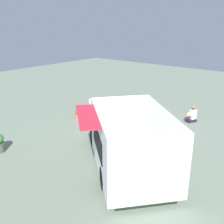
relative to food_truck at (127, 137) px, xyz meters
name	(u,v)px	position (x,y,z in m)	size (l,w,h in m)	color
ground_plane	(123,140)	(1.53, 1.32, -1.06)	(40.00, 40.00, 0.00)	gray
food_truck	(127,137)	(0.00, 0.00, 0.00)	(5.18, 5.53, 2.23)	white
person_customer	(192,115)	(5.66, -0.07, -0.72)	(0.79, 0.61, 0.88)	#2A162E
planter_flowering_near	(79,113)	(2.24, 4.75, -0.76)	(0.50, 0.50, 0.63)	#C16E4C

